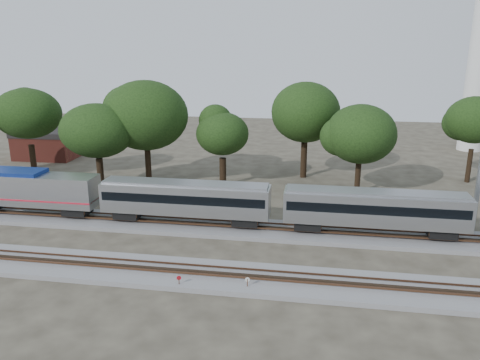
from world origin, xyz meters
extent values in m
plane|color=#383328|center=(0.00, 0.00, 0.00)|extent=(160.00, 160.00, 0.00)
cube|color=slate|center=(0.00, 6.00, 0.20)|extent=(160.00, 5.00, 0.40)
cube|color=brown|center=(0.00, 5.28, 0.66)|extent=(160.00, 0.08, 0.15)
cube|color=brown|center=(0.00, 6.72, 0.66)|extent=(160.00, 0.08, 0.15)
cube|color=slate|center=(0.00, -4.00, 0.20)|extent=(160.00, 5.00, 0.40)
cube|color=brown|center=(0.00, -4.72, 0.66)|extent=(160.00, 0.08, 0.15)
cube|color=brown|center=(0.00, -3.28, 0.66)|extent=(160.00, 0.08, 0.15)
cube|color=#AAACB1|center=(-15.68, 6.00, 3.16)|extent=(10.09, 2.85, 3.14)
cube|color=navy|center=(-20.35, 6.00, 4.63)|extent=(8.09, 2.80, 0.95)
cube|color=#B51B2E|center=(-16.83, 6.00, 2.35)|extent=(12.37, 2.89, 0.17)
cube|color=black|center=(-12.78, 6.00, 1.16)|extent=(2.47, 2.09, 0.86)
cube|color=#AAACB1|center=(-1.28, 6.00, 3.01)|extent=(16.56, 2.85, 2.85)
cube|color=black|center=(-1.28, 6.00, 3.30)|extent=(15.99, 2.90, 0.86)
cube|color=gray|center=(-1.28, 6.00, 4.49)|extent=(16.18, 2.28, 0.33)
cube|color=black|center=(-7.27, 6.00, 1.16)|extent=(2.47, 2.09, 0.86)
cube|color=black|center=(4.72, 6.00, 1.16)|extent=(2.47, 2.09, 0.86)
cube|color=#AAACB1|center=(16.65, 6.00, 3.01)|extent=(16.56, 2.85, 2.85)
cube|color=black|center=(16.65, 6.00, 3.30)|extent=(15.99, 2.90, 0.86)
cube|color=gray|center=(16.65, 6.00, 4.49)|extent=(16.18, 2.28, 0.33)
cube|color=black|center=(10.65, 6.00, 1.16)|extent=(2.47, 2.09, 0.86)
cube|color=black|center=(22.64, 6.00, 1.16)|extent=(2.47, 2.09, 0.86)
cylinder|color=#512D19|center=(1.56, -6.00, 0.47)|extent=(0.06, 0.06, 0.95)
cylinder|color=#A20B17|center=(1.56, -6.00, 0.90)|extent=(0.34, 0.11, 0.34)
cylinder|color=#512D19|center=(6.58, -5.51, 0.50)|extent=(0.07, 0.07, 0.99)
cylinder|color=silver|center=(6.58, -5.51, 0.94)|extent=(0.35, 0.13, 0.35)
cube|color=#512D19|center=(7.61, -6.08, 0.15)|extent=(0.58, 0.48, 0.30)
cylinder|color=silver|center=(37.34, 48.93, 14.36)|extent=(4.10, 4.10, 28.72)
cone|color=silver|center=(37.34, 48.93, 2.05)|extent=(6.56, 6.56, 4.10)
cube|color=gray|center=(26.49, 9.76, 4.84)|extent=(0.38, 0.38, 9.68)
cube|color=maroon|center=(-31.28, 31.54, 1.83)|extent=(9.32, 6.65, 3.66)
cube|color=black|center=(-31.28, 31.54, 4.07)|extent=(9.52, 6.86, 0.82)
cylinder|color=black|center=(-25.90, 19.19, 2.41)|extent=(0.70, 0.70, 4.81)
ellipsoid|color=black|center=(-25.90, 19.19, 8.94)|extent=(9.08, 9.08, 7.71)
cylinder|color=black|center=(-15.11, 16.38, 2.02)|extent=(0.70, 0.70, 4.03)
ellipsoid|color=black|center=(-15.11, 16.38, 7.49)|extent=(7.61, 7.61, 6.46)
cylinder|color=black|center=(-10.13, 19.80, 2.42)|extent=(0.70, 0.70, 4.83)
ellipsoid|color=black|center=(-10.13, 19.80, 8.98)|extent=(9.11, 9.11, 7.75)
cylinder|color=black|center=(-0.52, 20.72, 1.82)|extent=(0.70, 0.70, 3.65)
ellipsoid|color=black|center=(-0.52, 20.72, 6.77)|extent=(6.88, 6.88, 5.84)
cylinder|color=black|center=(9.54, 26.57, 2.40)|extent=(0.70, 0.70, 4.80)
ellipsoid|color=black|center=(9.54, 26.57, 8.91)|extent=(9.05, 9.05, 7.69)
cylinder|color=black|center=(16.24, 20.06, 1.98)|extent=(0.70, 0.70, 3.97)
ellipsoid|color=black|center=(16.24, 20.06, 7.37)|extent=(7.49, 7.49, 6.36)
cylinder|color=black|center=(31.03, 27.62, 2.22)|extent=(0.70, 0.70, 4.44)
ellipsoid|color=black|center=(31.03, 27.62, 8.25)|extent=(8.37, 8.37, 7.12)
camera|label=1|loc=(11.05, -35.88, 17.29)|focal=35.00mm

